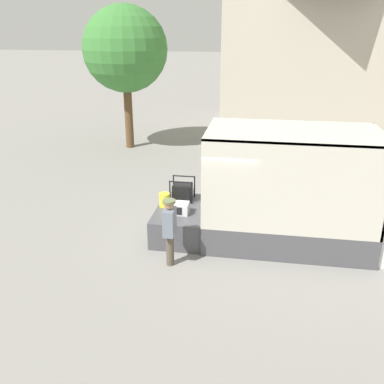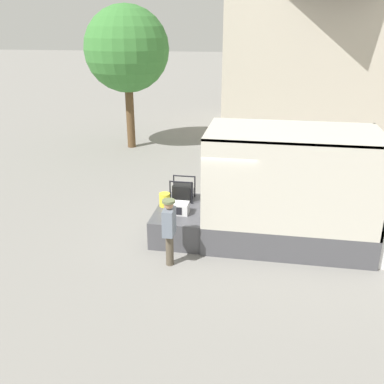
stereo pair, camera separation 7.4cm
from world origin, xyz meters
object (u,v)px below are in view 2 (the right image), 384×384
object	(u,v)px
orange_bucket	(165,200)
microwave	(179,208)
worker_person	(169,226)
box_truck	(354,210)
street_tree	(127,50)
portable_generator	(183,192)

from	to	relation	value
orange_bucket	microwave	bearing A→B (deg)	-40.23
worker_person	box_truck	bearing A→B (deg)	21.14
box_truck	street_tree	size ratio (longest dim) A/B	0.99
street_tree	microwave	bearing A→B (deg)	-65.02
box_truck	worker_person	world-z (taller)	box_truck
box_truck	orange_bucket	bearing A→B (deg)	179.44
box_truck	street_tree	xyz separation A→B (m)	(-8.25, 8.09, 3.25)
microwave	portable_generator	size ratio (longest dim) A/B	0.78
worker_person	microwave	bearing A→B (deg)	91.81
microwave	orange_bucket	size ratio (longest dim) A/B	1.35
worker_person	portable_generator	bearing A→B (deg)	92.71
portable_generator	worker_person	size ratio (longest dim) A/B	0.39
box_truck	worker_person	size ratio (longest dim) A/B	3.68
box_truck	street_tree	bearing A→B (deg)	135.56
microwave	worker_person	distance (m)	1.31
microwave	street_tree	xyz separation A→B (m)	(-3.93, 8.43, 3.37)
worker_person	street_tree	size ratio (longest dim) A/B	0.27
microwave	portable_generator	bearing A→B (deg)	93.99
microwave	box_truck	bearing A→B (deg)	4.60
orange_bucket	worker_person	distance (m)	1.78
portable_generator	street_tree	world-z (taller)	street_tree
portable_generator	box_truck	bearing A→B (deg)	-7.42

